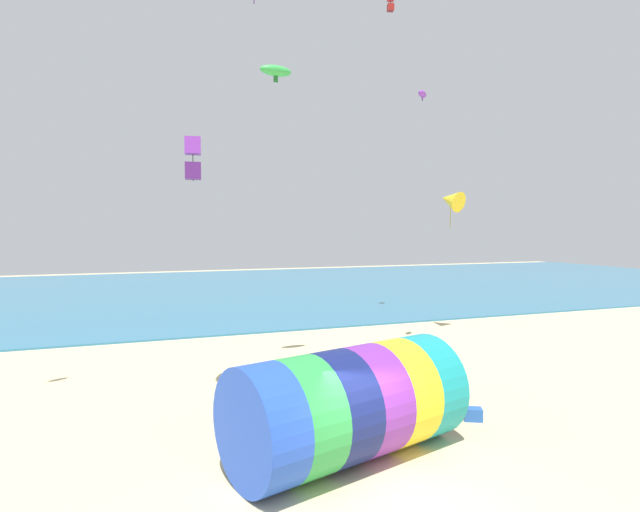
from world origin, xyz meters
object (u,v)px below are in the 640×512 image
Objects in this scene: kite_handler at (441,386)px; kite_purple_box at (193,158)px; kite_yellow_delta at (451,200)px; cooler_box at (473,414)px; giant_inflatable_tube at (349,404)px; kite_purple_parafoil at (422,94)px; kite_red_box at (391,2)px; kite_green_parafoil at (276,71)px.

kite_handler is 10.10m from kite_purple_box.
kite_yellow_delta is 4.14× the size of cooler_box.
giant_inflatable_tube is 4.68× the size of kite_purple_box.
kite_red_box is at bearing 73.45° from kite_purple_parafoil.
kite_green_parafoil is 2.43× the size of cooler_box.
kite_purple_parafoil is at bearing 7.43° from kite_green_parafoil.
kite_yellow_delta is 2.12× the size of kite_red_box.
kite_red_box reaches higher than kite_handler.
kite_handler is at bearing 140.13° from cooler_box.
cooler_box is (-6.26, -10.47, -6.91)m from kite_yellow_delta.
kite_purple_parafoil reaches higher than kite_purple_box.
kite_green_parafoil reaches higher than cooler_box.
kite_purple_box is (-6.78, 3.14, 6.79)m from kite_handler.
kite_red_box is (2.08, 6.99, 7.06)m from kite_purple_parafoil.
kite_yellow_delta is 11.98m from kite_red_box.
kite_purple_box reaches higher than giant_inflatable_tube.
kite_green_parafoil is at bearing -138.13° from kite_red_box.
kite_red_box is at bearing 40.64° from kite_purple_box.
kite_purple_parafoil reaches higher than kite_yellow_delta.
kite_green_parafoil reaches higher than kite_handler.
kite_purple_parafoil is 0.60× the size of kite_purple_box.
kite_red_box is (8.86, 15.03, 17.06)m from giant_inflatable_tube.
cooler_box is at bearing -109.13° from kite_purple_parafoil.
kite_green_parafoil is (3.23, 2.44, 3.67)m from kite_purple_box.
giant_inflatable_tube is 12.13× the size of cooler_box.
kite_green_parafoil is at bearing -172.57° from kite_purple_parafoil.
kite_red_box is (12.00, 10.30, 10.70)m from kite_purple_box.
kite_handler reaches higher than cooler_box.
kite_yellow_delta is at bearing 41.92° from kite_purple_parafoil.
giant_inflatable_tube is 8.52m from kite_purple_box.
kite_green_parafoil is 1.24× the size of kite_red_box.
kite_purple_parafoil is 0.38× the size of kite_yellow_delta.
kite_purple_parafoil is at bearing 18.46° from kite_purple_box.
cooler_box is at bearing -39.87° from kite_handler.
kite_purple_box is at bearing -139.36° from kite_red_box.
kite_red_box reaches higher than giant_inflatable_tube.
giant_inflatable_tube is at bearing -132.74° from kite_yellow_delta.
kite_handler is 12.67m from kite_purple_parafoil.
kite_red_box is at bearing 41.87° from kite_green_parafoil.
giant_inflatable_tube is 4.61m from cooler_box.
kite_yellow_delta is at bearing -63.91° from kite_red_box.
kite_purple_parafoil is 1.56× the size of cooler_box.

